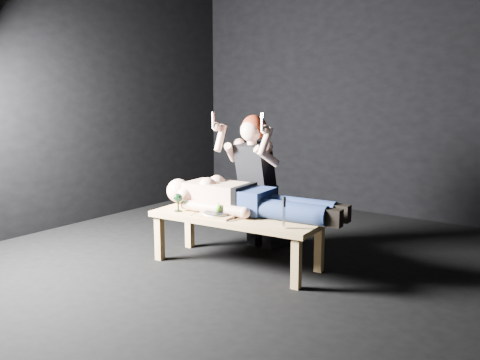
# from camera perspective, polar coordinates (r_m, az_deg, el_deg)

# --- Properties ---
(ground) EXTENTS (5.00, 5.00, 0.00)m
(ground) POSITION_cam_1_polar(r_m,az_deg,el_deg) (4.63, 1.82, -9.22)
(ground) COLOR black
(ground) RESTS_ON ground
(back_wall) EXTENTS (5.00, 0.00, 5.00)m
(back_wall) POSITION_cam_1_polar(r_m,az_deg,el_deg) (6.60, 14.40, 9.40)
(back_wall) COLOR black
(back_wall) RESTS_ON ground
(table) EXTENTS (1.54, 0.69, 0.45)m
(table) POSITION_cam_1_polar(r_m,az_deg,el_deg) (4.53, -0.38, -6.64)
(table) COLOR tan
(table) RESTS_ON ground
(lying_man) EXTENTS (1.69, 0.64, 0.29)m
(lying_man) POSITION_cam_1_polar(r_m,az_deg,el_deg) (4.54, 1.08, -1.82)
(lying_man) COLOR tan
(lying_man) RESTS_ON table
(kneeling_woman) EXTENTS (0.77, 0.85, 1.33)m
(kneeling_woman) POSITION_cam_1_polar(r_m,az_deg,el_deg) (4.96, 2.24, -0.03)
(kneeling_woman) COLOR black
(kneeling_woman) RESTS_ON ground
(serving_tray) EXTENTS (0.36, 0.28, 0.02)m
(serving_tray) POSITION_cam_1_polar(r_m,az_deg,el_deg) (4.43, -2.59, -3.89)
(serving_tray) COLOR tan
(serving_tray) RESTS_ON table
(plate) EXTENTS (0.24, 0.24, 0.02)m
(plate) POSITION_cam_1_polar(r_m,az_deg,el_deg) (4.43, -2.59, -3.66)
(plate) COLOR white
(plate) RESTS_ON serving_tray
(apple) EXTENTS (0.07, 0.07, 0.07)m
(apple) POSITION_cam_1_polar(r_m,az_deg,el_deg) (4.41, -2.33, -3.11)
(apple) COLOR green
(apple) RESTS_ON plate
(goblet) EXTENTS (0.09, 0.09, 0.16)m
(goblet) POSITION_cam_1_polar(r_m,az_deg,el_deg) (4.63, -6.80, -2.45)
(goblet) COLOR black
(goblet) RESTS_ON table
(fork_flat) EXTENTS (0.04, 0.16, 0.01)m
(fork_flat) POSITION_cam_1_polar(r_m,az_deg,el_deg) (4.54, -4.95, -3.66)
(fork_flat) COLOR #B2B2B7
(fork_flat) RESTS_ON table
(knife_flat) EXTENTS (0.05, 0.16, 0.01)m
(knife_flat) POSITION_cam_1_polar(r_m,az_deg,el_deg) (4.30, -0.41, -4.40)
(knife_flat) COLOR #B2B2B7
(knife_flat) RESTS_ON table
(spoon_flat) EXTENTS (0.13, 0.11, 0.01)m
(spoon_flat) POSITION_cam_1_polar(r_m,az_deg,el_deg) (4.36, -0.92, -4.20)
(spoon_flat) COLOR #B2B2B7
(spoon_flat) RESTS_ON table
(carving_knife) EXTENTS (0.03, 0.04, 0.25)m
(carving_knife) POSITION_cam_1_polar(r_m,az_deg,el_deg) (4.05, 4.86, -3.57)
(carving_knife) COLOR #B2B2B7
(carving_knife) RESTS_ON table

